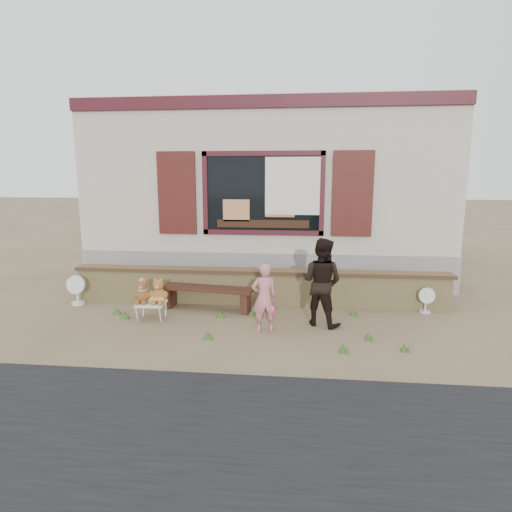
# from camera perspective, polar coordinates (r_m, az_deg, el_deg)

# --- Properties ---
(ground) EXTENTS (80.00, 80.00, 0.00)m
(ground) POSITION_cam_1_polar(r_m,az_deg,el_deg) (7.27, -0.50, -8.64)
(ground) COLOR brown
(ground) RESTS_ON ground
(shopfront) EXTENTS (8.04, 5.13, 4.00)m
(shopfront) POSITION_cam_1_polar(r_m,az_deg,el_deg) (11.35, 2.08, 8.57)
(shopfront) COLOR #B4A591
(shopfront) RESTS_ON ground
(brick_wall) EXTENTS (7.10, 0.36, 0.67)m
(brick_wall) POSITION_cam_1_polar(r_m,az_deg,el_deg) (8.13, 0.30, -4.05)
(brick_wall) COLOR tan
(brick_wall) RESTS_ON ground
(bench) EXTENTS (1.70, 0.58, 0.43)m
(bench) POSITION_cam_1_polar(r_m,az_deg,el_deg) (7.82, -6.48, -4.94)
(bench) COLOR #311A11
(bench) RESTS_ON ground
(folding_chair) EXTENTS (0.48, 0.43, 0.29)m
(folding_chair) POSITION_cam_1_polar(r_m,az_deg,el_deg) (7.52, -13.79, -6.24)
(folding_chair) COLOR white
(folding_chair) RESTS_ON ground
(teddy_bear_left) EXTENTS (0.32, 0.28, 0.41)m
(teddy_bear_left) POSITION_cam_1_polar(r_m,az_deg,el_deg) (7.49, -14.89, -4.49)
(teddy_bear_left) COLOR brown
(teddy_bear_left) RESTS_ON folding_chair
(teddy_bear_right) EXTENTS (0.33, 0.29, 0.44)m
(teddy_bear_right) POSITION_cam_1_polar(r_m,az_deg,el_deg) (7.41, -12.83, -4.47)
(teddy_bear_right) COLOR brown
(teddy_bear_right) RESTS_ON folding_chair
(child) EXTENTS (0.45, 0.36, 1.09)m
(child) POSITION_cam_1_polar(r_m,az_deg,el_deg) (6.66, 1.10, -5.58)
(child) COLOR #D47F86
(child) RESTS_ON ground
(adult) EXTENTS (0.87, 0.81, 1.43)m
(adult) POSITION_cam_1_polar(r_m,az_deg,el_deg) (6.99, 8.73, -3.44)
(adult) COLOR black
(adult) RESTS_ON ground
(fan_left) EXTENTS (0.35, 0.24, 0.57)m
(fan_left) POSITION_cam_1_polar(r_m,az_deg,el_deg) (8.77, -22.74, -4.17)
(fan_left) COLOR silver
(fan_left) RESTS_ON ground
(fan_right) EXTENTS (0.29, 0.20, 0.46)m
(fan_right) POSITION_cam_1_polar(r_m,az_deg,el_deg) (8.21, 21.71, -5.45)
(fan_right) COLOR silver
(fan_right) RESTS_ON ground
(grass_tufts) EXTENTS (4.81, 1.74, 0.15)m
(grass_tufts) POSITION_cam_1_polar(r_m,az_deg,el_deg) (7.08, -3.39, -8.66)
(grass_tufts) COLOR #375622
(grass_tufts) RESTS_ON ground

